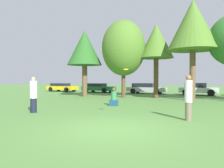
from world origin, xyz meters
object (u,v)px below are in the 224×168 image
at_px(tree_1, 123,48).
at_px(tree_3, 193,26).
at_px(tree_2, 156,42).
at_px(person_thrower, 33,95).
at_px(parked_car_silver, 146,88).
at_px(tree_0, 85,48).
at_px(parked_car_green, 98,88).
at_px(person_catcher, 188,97).
at_px(parked_car_yellow, 62,87).
at_px(bystander_sitting, 114,99).
at_px(parked_car_white, 198,89).
at_px(frisbee, 126,69).

distance_m(tree_1, tree_3, 6.37).
bearing_deg(tree_1, tree_2, 15.54).
distance_m(person_thrower, parked_car_silver, 16.78).
relative_size(tree_0, tree_1, 0.90).
bearing_deg(parked_car_green, person_catcher, -49.57).
height_order(parked_car_yellow, parked_car_silver, parked_car_silver).
distance_m(bystander_sitting, tree_0, 9.13).
bearing_deg(person_catcher, person_thrower, 0.00).
bearing_deg(parked_car_silver, bystander_sitting, -82.22).
height_order(tree_1, parked_car_yellow, tree_1).
distance_m(person_catcher, bystander_sitting, 5.82).
relative_size(tree_0, tree_3, 0.83).
bearing_deg(parked_car_green, bystander_sitting, -56.21).
height_order(tree_3, parked_car_silver, tree_3).
relative_size(tree_1, tree_3, 0.92).
xyz_separation_m(person_thrower, parked_car_white, (7.04, 16.40, -0.21)).
relative_size(tree_2, parked_car_green, 1.57).
height_order(bystander_sitting, parked_car_white, parked_car_white).
xyz_separation_m(bystander_sitting, tree_2, (1.10, 7.17, 4.70)).
distance_m(person_thrower, tree_1, 11.29).
height_order(person_thrower, parked_car_green, person_thrower).
height_order(tree_0, parked_car_silver, tree_0).
height_order(person_catcher, tree_1, tree_1).
distance_m(tree_3, parked_car_yellow, 19.58).
bearing_deg(bystander_sitting, parked_car_white, 69.72).
distance_m(frisbee, parked_car_green, 18.77).
height_order(person_thrower, bystander_sitting, person_thrower).
bearing_deg(parked_car_silver, parked_car_green, -176.25).
relative_size(bystander_sitting, parked_car_white, 0.29).
bearing_deg(person_thrower, tree_3, 46.90).
relative_size(parked_car_green, parked_car_white, 1.09).
relative_size(frisbee, tree_2, 0.03).
bearing_deg(tree_1, frisbee, -68.23).
bearing_deg(parked_car_green, parked_car_silver, 3.75).
bearing_deg(tree_2, bystander_sitting, -98.72).
height_order(frisbee, tree_1, tree_1).
bearing_deg(tree_0, person_thrower, -72.70).
bearing_deg(person_thrower, bystander_sitting, 51.43).
height_order(bystander_sitting, tree_3, tree_3).
distance_m(bystander_sitting, tree_2, 8.65).
xyz_separation_m(person_thrower, person_catcher, (7.34, 0.98, 0.05)).
xyz_separation_m(tree_2, tree_3, (3.26, -1.73, 0.74)).
xyz_separation_m(person_thrower, parked_car_yellow, (-10.74, 16.30, -0.28)).
height_order(person_catcher, tree_2, tree_2).
bearing_deg(parked_car_green, frisbee, -56.46).
bearing_deg(parked_car_green, tree_2, -28.32).
xyz_separation_m(tree_1, parked_car_green, (-5.86, 5.88, -3.99)).
relative_size(tree_1, parked_car_white, 1.83).
distance_m(tree_3, parked_car_silver, 10.45).
distance_m(person_thrower, parked_car_yellow, 19.52).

